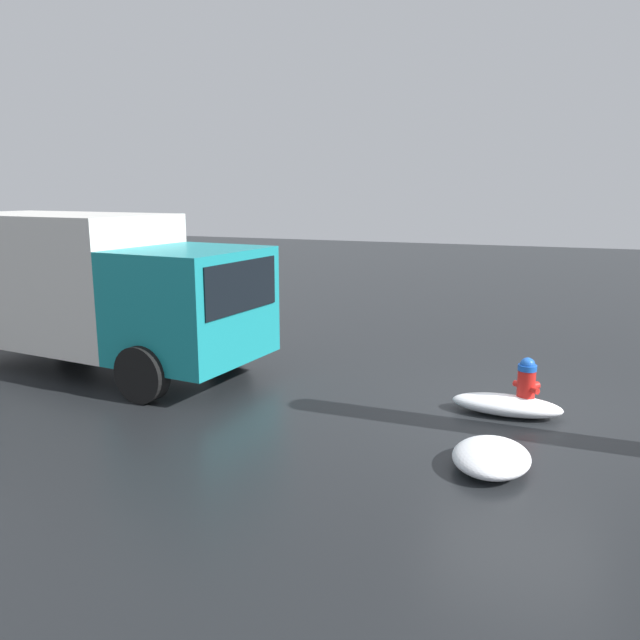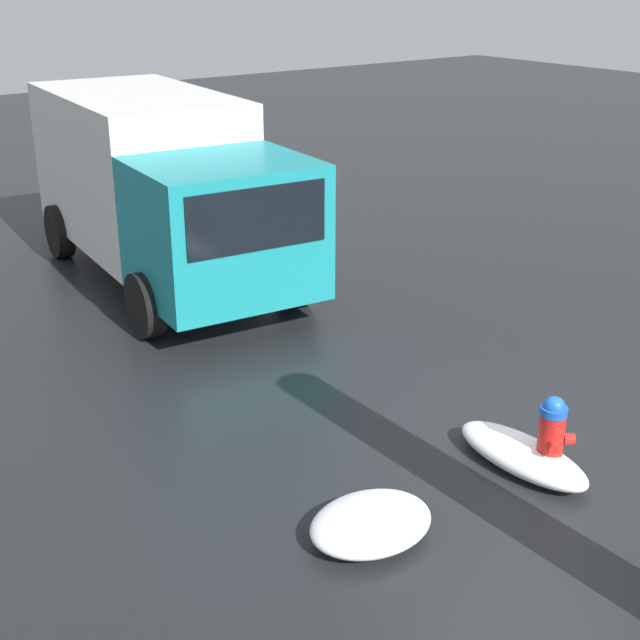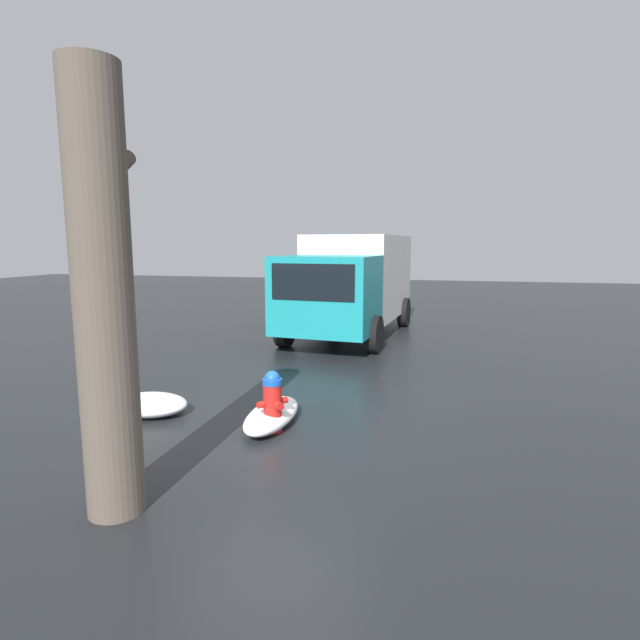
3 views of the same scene
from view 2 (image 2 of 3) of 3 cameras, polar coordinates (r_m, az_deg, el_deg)
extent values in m
plane|color=black|center=(9.22, 14.30, -9.57)|extent=(60.00, 60.00, 0.00)
cylinder|color=red|center=(9.06, 14.50, -7.76)|extent=(0.26, 0.26, 0.67)
cylinder|color=blue|center=(8.88, 14.73, -5.65)|extent=(0.27, 0.27, 0.08)
sphere|color=blue|center=(8.86, 14.76, -5.42)|extent=(0.22, 0.22, 0.22)
cylinder|color=red|center=(9.05, 15.67, -7.34)|extent=(0.15, 0.15, 0.11)
cylinder|color=red|center=(9.17, 14.40, -6.78)|extent=(0.13, 0.13, 0.09)
cylinder|color=red|center=(8.86, 14.71, -7.88)|extent=(0.13, 0.13, 0.09)
cube|color=teal|center=(12.15, -6.16, 5.86)|extent=(2.21, 2.49, 1.84)
cube|color=black|center=(11.18, -4.01, 6.46)|extent=(0.22, 1.93, 0.81)
cube|color=silver|center=(14.90, -11.39, 9.60)|extent=(4.45, 2.71, 2.35)
cylinder|color=black|center=(13.01, -1.59, 2.84)|extent=(0.92, 0.37, 0.90)
cylinder|color=black|center=(12.12, -11.11, 0.95)|extent=(0.92, 0.37, 0.90)
cylinder|color=black|center=(16.54, -8.62, 6.80)|extent=(0.92, 0.37, 0.90)
cylinder|color=black|center=(15.84, -16.33, 5.48)|extent=(0.92, 0.37, 0.90)
ellipsoid|color=white|center=(8.02, 3.28, -12.85)|extent=(0.90, 1.16, 0.30)
ellipsoid|color=white|center=(9.21, 12.81, -8.42)|extent=(1.57, 0.62, 0.29)
camera|label=1|loc=(5.43, -65.21, -7.69)|focal=35.00mm
camera|label=3|loc=(8.91, 60.30, -3.51)|focal=28.00mm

